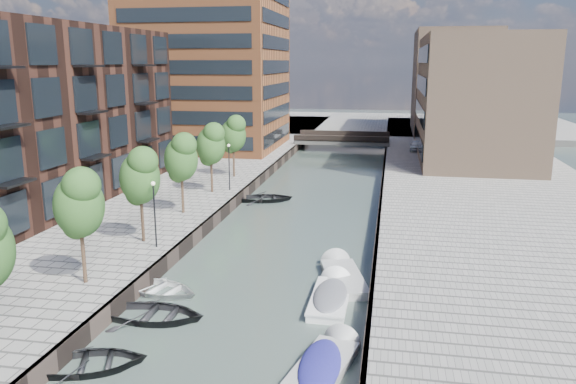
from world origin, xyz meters
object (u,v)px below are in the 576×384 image
(sloop_1, at_px, (90,368))
(tree_4, at_px, (181,156))
(motorboat_2, at_px, (342,276))
(car, at_px, (416,145))
(tree_2, at_px, (79,201))
(tree_3, at_px, (140,174))
(motorboat_3, at_px, (324,365))
(sloop_3, at_px, (160,293))
(sloop_0, at_px, (155,319))
(motorboat_4, at_px, (331,296))
(tree_6, at_px, (233,133))
(tree_5, at_px, (211,143))
(sloop_4, at_px, (265,201))
(bridge, at_px, (343,140))

(sloop_1, bearing_deg, tree_4, -11.14)
(motorboat_2, height_order, car, car)
(tree_2, xyz_separation_m, sloop_1, (3.63, -6.12, -5.31))
(tree_3, distance_m, motorboat_3, 18.07)
(motorboat_2, bearing_deg, sloop_3, -157.37)
(sloop_0, bearing_deg, motorboat_4, -65.28)
(tree_6, bearing_deg, tree_5, -90.00)
(tree_3, xyz_separation_m, tree_6, (0.00, 21.00, 0.00))
(tree_5, relative_size, motorboat_4, 1.11)
(sloop_4, relative_size, motorboat_3, 0.89)
(sloop_0, bearing_deg, tree_6, 7.89)
(sloop_3, distance_m, sloop_4, 21.01)
(sloop_3, relative_size, motorboat_2, 0.76)
(sloop_4, bearing_deg, motorboat_3, -176.33)
(tree_6, relative_size, sloop_1, 1.31)
(tree_5, bearing_deg, tree_4, -90.00)
(tree_6, relative_size, motorboat_4, 1.11)
(bridge, xyz_separation_m, tree_3, (-8.50, -47.00, 3.92))
(car, bearing_deg, sloop_1, -101.52)
(motorboat_4, bearing_deg, tree_2, -169.22)
(tree_2, height_order, tree_4, same)
(sloop_1, xyz_separation_m, motorboat_4, (8.87, 8.50, 0.22))
(motorboat_2, bearing_deg, tree_6, 119.56)
(tree_4, distance_m, motorboat_4, 17.81)
(tree_3, distance_m, tree_5, 14.00)
(tree_6, distance_m, sloop_0, 30.25)
(bridge, relative_size, tree_4, 2.18)
(tree_5, bearing_deg, tree_3, -90.00)
(tree_6, distance_m, motorboat_4, 28.96)
(tree_2, distance_m, motorboat_2, 14.84)
(sloop_3, xyz_separation_m, motorboat_3, (9.61, -6.09, 0.21))
(bridge, height_order, motorboat_4, bridge)
(tree_5, height_order, tree_6, same)
(motorboat_3, xyz_separation_m, car, (5.47, 52.75, 1.45))
(motorboat_2, height_order, motorboat_4, motorboat_2)
(motorboat_3, xyz_separation_m, motorboat_4, (-0.46, 6.89, 0.01))
(bridge, height_order, motorboat_3, bridge)
(tree_3, distance_m, tree_6, 21.00)
(tree_6, bearing_deg, tree_2, -90.00)
(tree_3, bearing_deg, motorboat_3, -41.60)
(tree_4, height_order, sloop_1, tree_4)
(tree_2, distance_m, sloop_4, 23.60)
(sloop_3, relative_size, car, 1.16)
(sloop_1, distance_m, motorboat_4, 12.29)
(tree_5, bearing_deg, motorboat_3, -63.06)
(tree_2, height_order, car, tree_2)
(tree_2, relative_size, motorboat_3, 1.08)
(motorboat_2, relative_size, car, 1.52)
(motorboat_3, bearing_deg, tree_2, 160.82)
(bridge, relative_size, sloop_4, 2.67)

